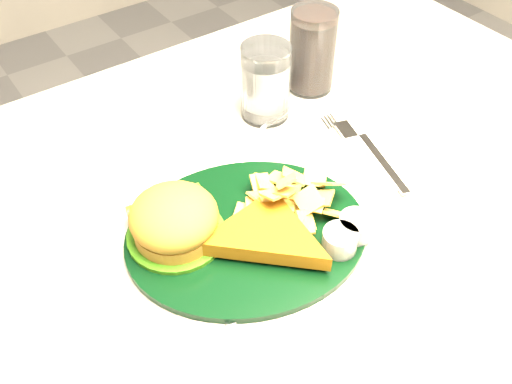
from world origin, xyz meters
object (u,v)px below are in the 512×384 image
Objects in this scene: table at (261,347)px; fork_napkin at (378,159)px; water_glass at (266,82)px; dinner_plate at (247,217)px; cola_glass at (312,51)px.

table is 0.42m from fork_napkin.
table is at bearing -126.64° from water_glass.
table is 0.41m from dinner_plate.
cola_glass is 0.79× the size of fork_napkin.
fork_napkin is at bearing -70.46° from water_glass.
table is 10.43× the size of water_glass.
fork_napkin is at bearing -10.95° from table.
cola_glass reaches higher than fork_napkin.
fork_napkin is at bearing 20.52° from dinner_plate.
cola_glass reaches higher than dinner_plate.
dinner_plate is 2.25× the size of cola_glass.
cola_glass is (0.10, 0.02, 0.01)m from water_glass.
water_glass is at bearing 53.36° from table.
cola_glass reaches higher than water_glass.
fork_napkin is (0.17, -0.03, 0.38)m from table.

